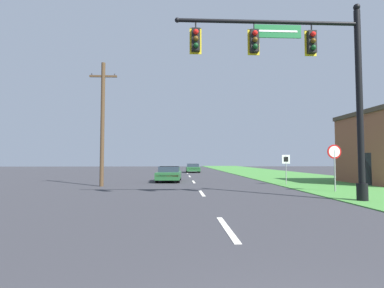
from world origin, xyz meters
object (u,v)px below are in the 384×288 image
Objects in this scene: car_ahead at (169,174)px; utility_pole_near at (103,122)px; stop_sign at (334,157)px; far_car at (193,168)px; signal_mast at (312,77)px; route_sign_post at (286,163)px.

utility_pole_near is at bearing -134.62° from car_ahead.
far_car is at bearing 103.75° from stop_sign.
signal_mast reaches higher than utility_pole_near.
signal_mast is 1.02× the size of utility_pole_near.
utility_pole_near reaches higher than stop_sign.
car_ahead is 1.05× the size of far_car.
far_car is (-3.53, 29.53, -4.57)m from signal_mast.
car_ahead is 0.55× the size of utility_pole_near.
utility_pole_near is (-12.43, -0.56, 2.71)m from route_sign_post.
far_car is 26.72m from stop_sign.
stop_sign is at bearing -76.25° from far_car.
car_ahead is at bearing 117.64° from signal_mast.
utility_pole_near reaches higher than car_ahead.
signal_mast is 3.33× the size of stop_sign.
utility_pole_near is at bearing -107.87° from far_car.
far_car is at bearing 96.82° from signal_mast.
car_ahead is 7.08m from utility_pole_near.
utility_pole_near is (-10.57, 7.71, -0.94)m from signal_mast.
stop_sign is (9.11, -8.43, 1.26)m from car_ahead.
route_sign_post is 0.25× the size of utility_pole_near.
signal_mast reaches higher than route_sign_post.
stop_sign reaches higher than car_ahead.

